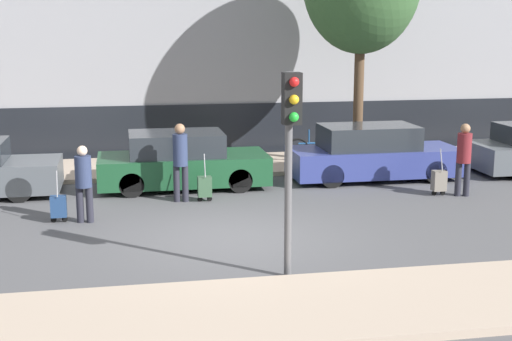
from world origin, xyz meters
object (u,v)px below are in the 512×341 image
at_px(pedestrian_right, 464,155).
at_px(parked_bicycle, 315,149).
at_px(parked_car_1, 182,162).
at_px(trolley_left, 59,206).
at_px(pedestrian_center, 180,157).
at_px(pedestrian_left, 84,179).
at_px(trolley_center, 205,187).
at_px(trolley_right, 439,181).
at_px(traffic_light, 290,133).
at_px(parked_car_2, 372,154).

distance_m(pedestrian_right, parked_bicycle, 4.95).
distance_m(parked_car_1, trolley_left, 3.95).
height_order(pedestrian_center, parked_bicycle, pedestrian_center).
bearing_deg(pedestrian_right, pedestrian_left, -159.31).
distance_m(trolley_left, trolley_center, 3.43).
bearing_deg(trolley_left, pedestrian_center, 26.29).
height_order(parked_car_1, pedestrian_center, pedestrian_center).
xyz_separation_m(pedestrian_right, trolley_right, (-0.53, 0.15, -0.64)).
bearing_deg(trolley_left, parked_car_1, 44.68).
height_order(pedestrian_center, trolley_center, pedestrian_center).
distance_m(parked_car_1, pedestrian_right, 6.91).
bearing_deg(pedestrian_right, traffic_light, -122.37).
xyz_separation_m(parked_car_1, trolley_left, (-2.80, -2.77, -0.32)).
bearing_deg(trolley_right, pedestrian_left, -174.02).
relative_size(parked_car_1, parked_car_2, 0.94).
bearing_deg(pedestrian_right, parked_car_2, 139.83).
height_order(pedestrian_left, trolley_center, pedestrian_left).
height_order(parked_car_2, pedestrian_center, pedestrian_center).
bearing_deg(trolley_center, pedestrian_right, -5.65).
height_order(parked_car_1, traffic_light, traffic_light).
bearing_deg(parked_bicycle, parked_car_2, -63.35).
distance_m(parked_car_1, parked_bicycle, 4.56).
relative_size(pedestrian_right, parked_bicycle, 0.99).
height_order(trolley_center, parked_bicycle, trolley_center).
bearing_deg(pedestrian_center, trolley_center, 179.94).
relative_size(pedestrian_center, trolley_right, 1.59).
bearing_deg(trolley_right, parked_bicycle, 115.73).
bearing_deg(pedestrian_left, trolley_left, -179.93).
relative_size(trolley_right, traffic_light, 0.34).
xyz_separation_m(parked_car_1, trolley_center, (0.40, -1.55, -0.31)).
relative_size(pedestrian_center, traffic_light, 0.55).
height_order(trolley_left, traffic_light, traffic_light).
relative_size(parked_car_2, trolley_center, 3.97).
bearing_deg(parked_bicycle, parked_car_1, -152.75).
relative_size(parked_car_1, trolley_right, 3.68).
height_order(pedestrian_right, traffic_light, traffic_light).
xyz_separation_m(pedestrian_center, pedestrian_right, (6.70, -0.70, -0.05)).
bearing_deg(pedestrian_center, parked_car_2, -154.15).
distance_m(parked_car_2, parked_bicycle, 2.27).
height_order(pedestrian_right, trolley_right, pedestrian_right).
bearing_deg(trolley_center, traffic_light, -82.16).
xyz_separation_m(pedestrian_right, traffic_light, (-5.41, -4.80, 1.39)).
bearing_deg(trolley_left, traffic_light, -46.71).
relative_size(pedestrian_left, trolley_center, 1.43).
height_order(trolley_right, parked_bicycle, trolley_right).
height_order(pedestrian_left, trolley_left, pedestrian_left).
xyz_separation_m(trolley_left, pedestrian_right, (9.35, 0.61, 0.66)).
bearing_deg(pedestrian_center, pedestrian_left, 43.42).
distance_m(parked_car_2, pedestrian_left, 7.90).
relative_size(parked_car_2, trolley_left, 4.07).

